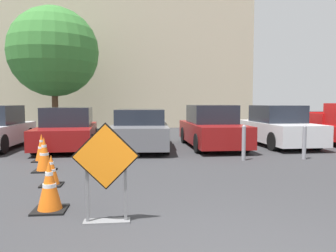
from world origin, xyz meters
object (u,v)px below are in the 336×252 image
object	(u,v)px
bollard_second	(304,141)
parked_car_second	(68,129)
parked_car_fourth	(212,128)
parked_car_fifth	(278,127)
bollard_nearest	(244,142)
road_closed_sign	(106,167)
traffic_cone_nearest	(49,186)
traffic_cone_fifth	(41,141)
traffic_cone_third	(44,155)
traffic_cone_second	(51,171)
parked_car_third	(140,130)
traffic_cone_fourth	(42,148)

from	to	relation	value
bollard_second	parked_car_second	bearing A→B (deg)	156.04
parked_car_second	parked_car_fourth	world-z (taller)	parked_car_fourth
parked_car_fifth	bollard_nearest	distance (m)	3.85
parked_car_fifth	road_closed_sign	bearing A→B (deg)	50.54
parked_car_second	bollard_nearest	xyz separation A→B (m)	(5.49, -3.24, -0.13)
traffic_cone_nearest	traffic_cone_fifth	bearing A→B (deg)	106.51
parked_car_fifth	bollard_second	xyz separation A→B (m)	(-0.57, -3.04, -0.17)
traffic_cone_fifth	bollard_second	world-z (taller)	bollard_second
road_closed_sign	bollard_second	distance (m)	6.94
traffic_cone_fifth	bollard_nearest	bearing A→B (deg)	-17.66
traffic_cone_fifth	parked_car_second	size ratio (longest dim) A/B	0.18
parked_car_fifth	traffic_cone_third	bearing A→B (deg)	25.96
bollard_nearest	traffic_cone_fifth	bearing A→B (deg)	162.34
traffic_cone_second	parked_car_third	size ratio (longest dim) A/B	0.14
parked_car_fourth	parked_car_fifth	xyz separation A→B (m)	(2.62, 0.21, -0.00)
traffic_cone_nearest	traffic_cone_fourth	distance (m)	4.52
traffic_cone_second	parked_car_third	bearing A→B (deg)	69.83
traffic_cone_nearest	traffic_cone_second	distance (m)	1.60
traffic_cone_nearest	traffic_cone_second	world-z (taller)	traffic_cone_nearest
traffic_cone_fifth	bollard_second	size ratio (longest dim) A/B	0.84
road_closed_sign	parked_car_fifth	distance (m)	9.54
road_closed_sign	parked_car_fourth	bearing A→B (deg)	66.46
parked_car_fifth	traffic_cone_second	bearing A→B (deg)	35.50
traffic_cone_fourth	traffic_cone_fifth	size ratio (longest dim) A/B	0.93
parked_car_third	traffic_cone_fourth	bearing A→B (deg)	42.24
parked_car_third	parked_car_fifth	size ratio (longest dim) A/B	1.01
road_closed_sign	parked_car_fourth	distance (m)	8.02
road_closed_sign	parked_car_third	xyz separation A→B (m)	(0.59, 7.17, -0.11)
traffic_cone_nearest	parked_car_third	size ratio (longest dim) A/B	0.18
parked_car_second	bollard_nearest	bearing A→B (deg)	145.46
traffic_cone_fourth	parked_car_third	bearing A→B (deg)	38.78
parked_car_fifth	traffic_cone_nearest	bearing A→B (deg)	44.13
bollard_nearest	traffic_cone_second	bearing A→B (deg)	-153.35
traffic_cone_fifth	parked_car_fifth	xyz separation A→B (m)	(8.45, 1.10, 0.29)
traffic_cone_second	traffic_cone_nearest	bearing A→B (deg)	-77.10
road_closed_sign	traffic_cone_second	world-z (taller)	road_closed_sign
traffic_cone_third	bollard_second	distance (m)	7.08
traffic_cone_nearest	traffic_cone_fourth	bearing A→B (deg)	106.67
road_closed_sign	traffic_cone_second	distance (m)	2.54
road_closed_sign	parked_car_fourth	size ratio (longest dim) A/B	0.32
road_closed_sign	bollard_second	size ratio (longest dim) A/B	1.39
traffic_cone_second	bollard_second	xyz separation A→B (m)	(6.51, 2.36, 0.23)
traffic_cone_fourth	bollard_second	world-z (taller)	bollard_second
parked_car_fourth	parked_car_fifth	size ratio (longest dim) A/B	1.02
traffic_cone_third	bollard_nearest	size ratio (longest dim) A/B	0.82
traffic_cone_fifth	parked_car_fourth	distance (m)	5.91
traffic_cone_second	traffic_cone_fourth	xyz separation A→B (m)	(-0.94, 2.77, 0.08)
parked_car_second	bollard_second	bearing A→B (deg)	152.05
parked_car_third	parked_car_fifth	world-z (taller)	parked_car_fifth
traffic_cone_fourth	parked_car_fourth	world-z (taller)	parked_car_fourth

